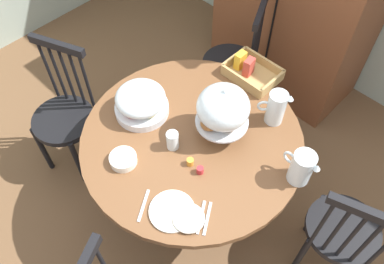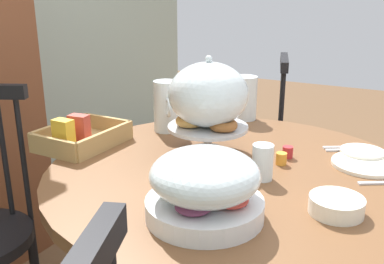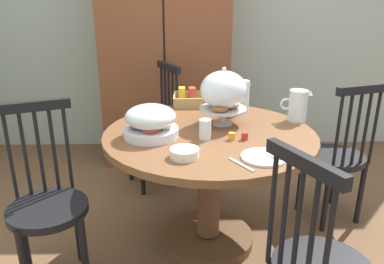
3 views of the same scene
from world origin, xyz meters
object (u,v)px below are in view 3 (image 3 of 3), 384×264
object	(u,v)px
cereal_basket	(194,99)
drinking_glass	(205,129)
wooden_armoire	(166,53)
windsor_chair_far_side	(336,158)
china_plate_large	(264,157)
fruit_platter_covered	(151,122)
dining_table	(209,166)
pastry_stand_with_dome	(224,92)
windsor_chair_by_cabinet	(48,207)
milk_pitcher	(241,97)
windsor_chair_near_window	(154,131)
cereal_bowl	(184,153)
orange_juice_pitcher	(297,107)
china_plate_small	(281,153)

from	to	relation	value
cereal_basket	drinking_glass	world-z (taller)	cereal_basket
wooden_armoire	windsor_chair_far_side	xyz separation A→B (m)	(1.16, -1.13, -0.53)
china_plate_large	fruit_platter_covered	bearing A→B (deg)	151.13
cereal_basket	china_plate_large	xyz separation A→B (m)	(0.31, -0.95, -0.03)
dining_table	cereal_basket	xyz separation A→B (m)	(-0.07, 0.58, 0.25)
dining_table	pastry_stand_with_dome	bearing A→B (deg)	56.51
windsor_chair_by_cabinet	milk_pitcher	distance (m)	1.35
windsor_chair_near_window	cereal_basket	size ratio (longest dim) A/B	3.09
wooden_armoire	fruit_platter_covered	xyz separation A→B (m)	(-0.03, -1.46, -0.16)
cereal_bowl	china_plate_large	bearing A→B (deg)	-3.06
dining_table	milk_pitcher	xyz separation A→B (m)	(0.24, 0.40, 0.31)
dining_table	pastry_stand_with_dome	distance (m)	0.44
windsor_chair_near_window	windsor_chair_by_cabinet	distance (m)	1.22
windsor_chair_by_cabinet	orange_juice_pitcher	xyz separation A→B (m)	(1.39, 0.50, 0.37)
wooden_armoire	dining_table	size ratio (longest dim) A/B	1.63
wooden_armoire	dining_table	distance (m)	1.49
cereal_basket	china_plate_large	world-z (taller)	cereal_basket
orange_juice_pitcher	cereal_bowl	distance (m)	0.88
orange_juice_pitcher	cereal_basket	distance (m)	0.74
windsor_chair_near_window	cereal_bowl	world-z (taller)	windsor_chair_near_window
windsor_chair_by_cabinet	cereal_basket	distance (m)	1.22
china_plate_small	drinking_glass	bearing A→B (deg)	145.93
windsor_chair_far_side	fruit_platter_covered	size ratio (longest dim) A/B	3.25
milk_pitcher	cereal_bowl	bearing A→B (deg)	-116.77
pastry_stand_with_dome	china_plate_small	world-z (taller)	pastry_stand_with_dome
milk_pitcher	cereal_basket	distance (m)	0.36
dining_table	china_plate_large	bearing A→B (deg)	-58.10
milk_pitcher	cereal_bowl	size ratio (longest dim) A/B	1.47
orange_juice_pitcher	china_plate_large	world-z (taller)	orange_juice_pitcher
windsor_chair_near_window	cereal_bowl	bearing A→B (deg)	-78.61
wooden_armoire	china_plate_small	size ratio (longest dim) A/B	13.07
windsor_chair_by_cabinet	pastry_stand_with_dome	bearing A→B (deg)	25.37
windsor_chair_by_cabinet	china_plate_small	world-z (taller)	windsor_chair_by_cabinet
fruit_platter_covered	cereal_bowl	distance (m)	0.35
wooden_armoire	orange_juice_pitcher	distance (m)	1.48
orange_juice_pitcher	china_plate_small	size ratio (longest dim) A/B	1.29
windsor_chair_far_side	pastry_stand_with_dome	size ratio (longest dim) A/B	2.83
dining_table	windsor_chair_far_side	size ratio (longest dim) A/B	1.23
windsor_chair_near_window	china_plate_large	bearing A→B (deg)	-62.76
china_plate_large	drinking_glass	distance (m)	0.38
windsor_chair_by_cabinet	drinking_glass	size ratio (longest dim) A/B	8.86
fruit_platter_covered	wooden_armoire	bearing A→B (deg)	88.95
wooden_armoire	windsor_chair_near_window	size ratio (longest dim) A/B	2.01
pastry_stand_with_dome	china_plate_small	bearing A→B (deg)	-64.53
wooden_armoire	windsor_chair_by_cabinet	bearing A→B (deg)	-107.88
windsor_chair_by_cabinet	windsor_chair_far_side	xyz separation A→B (m)	(1.71, 0.57, 0.00)
fruit_platter_covered	orange_juice_pitcher	bearing A→B (deg)	16.40
dining_table	windsor_chair_near_window	size ratio (longest dim) A/B	1.23
orange_juice_pitcher	pastry_stand_with_dome	bearing A→B (deg)	-173.03
windsor_chair_near_window	pastry_stand_with_dome	distance (m)	0.96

